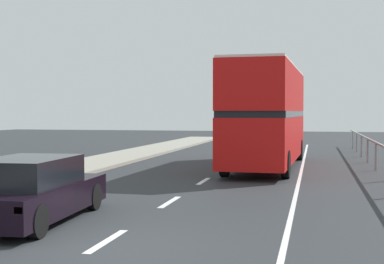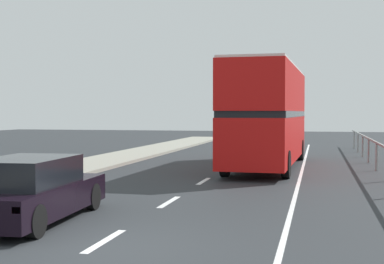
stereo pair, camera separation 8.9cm
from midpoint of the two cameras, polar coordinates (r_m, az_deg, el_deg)
ground_plane at (r=10.03m, az=-9.67°, el=-11.85°), size 73.00×120.00×0.10m
lane_paint_markings at (r=17.59m, az=7.27°, el=-5.65°), size 3.33×46.00×0.01m
double_decker_bus_red at (r=23.75m, az=7.97°, el=1.89°), size 2.80×10.85×4.29m
hatchback_car_near at (r=12.42m, az=-16.17°, el=-5.84°), size 2.04×4.56×1.39m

